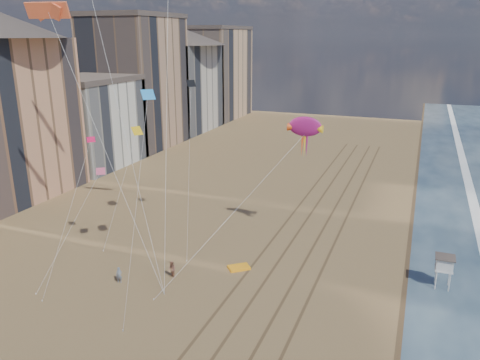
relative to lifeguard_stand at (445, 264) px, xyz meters
name	(u,v)px	position (x,y,z in m)	size (l,w,h in m)	color
wet_sand	(447,241)	(0.82, 12.11, -2.61)	(260.00, 260.00, 0.00)	#42301E
tracks	(296,253)	(-15.63, 2.11, -2.61)	(7.68, 120.00, 0.01)	brown
buildings	(120,89)	(-63.91, 37.70, 10.94)	(34.72, 131.35, 29.00)	#C6B284
lifeguard_stand	(445,264)	(0.00, 0.00, 0.00)	(1.88, 1.88, 3.40)	silver
grounded_kite	(239,268)	(-20.51, -3.84, -2.49)	(2.26, 1.44, 0.26)	#FFA015
show_kite	(305,127)	(-16.00, 5.33, 11.73)	(7.02, 9.52, 24.60)	#981766
kite_flyer_a	(119,275)	(-30.86, -11.10, -1.77)	(0.62, 0.41, 1.69)	slate
kite_flyer_b	(172,270)	(-26.30, -8.26, -1.68)	(0.91, 0.71, 1.86)	#99624E
small_kites	(137,123)	(-32.42, -3.86, 12.67)	(11.18, 13.52, 9.55)	black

